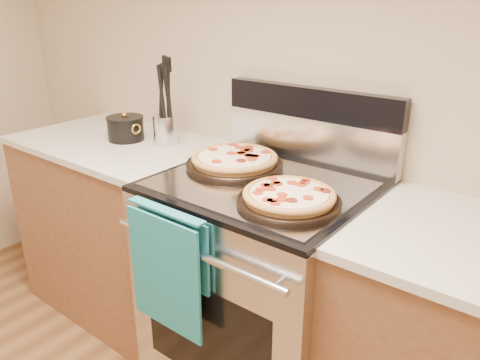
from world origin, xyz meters
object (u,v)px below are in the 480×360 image
Objects in this scene: range_body at (262,292)px; utensil_crock at (165,130)px; pepperoni_pizza_front at (289,197)px; saucepan at (126,129)px; pepperoni_pizza_back at (235,160)px.

utensil_crock is (-0.65, 0.13, 0.53)m from range_body.
pepperoni_pizza_front is 1.97× the size of saucepan.
pepperoni_pizza_back is 0.67m from saucepan.
pepperoni_pizza_back reaches higher than range_body.
pepperoni_pizza_front is 2.43× the size of utensil_crock.
pepperoni_pizza_front is at bearing -32.75° from range_body.
saucepan reaches higher than range_body.
pepperoni_pizza_back is 0.40m from pepperoni_pizza_front.
pepperoni_pizza_back is at bearing 163.49° from range_body.
range_body is 6.56× the size of utensil_crock.
saucepan is (-0.67, 0.01, 0.01)m from pepperoni_pizza_back.
utensil_crock reaches higher than pepperoni_pizza_front.
utensil_crock reaches higher than range_body.
range_body is at bearing -16.51° from pepperoni_pizza_back.
pepperoni_pizza_back reaches higher than pepperoni_pizza_front.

